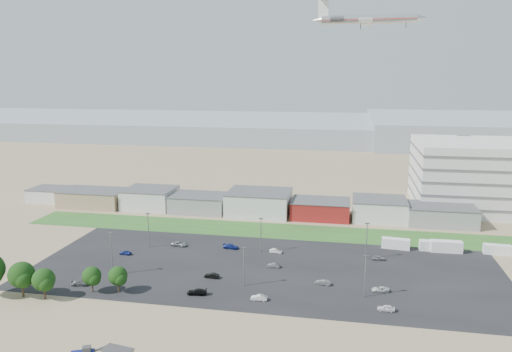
% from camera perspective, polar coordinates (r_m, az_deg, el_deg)
% --- Properties ---
extents(ground, '(700.00, 700.00, 0.00)m').
position_cam_1_polar(ground, '(113.75, -3.26, -14.00)').
color(ground, '#8D7559').
rests_on(ground, ground).
extents(parking_lot, '(120.00, 50.00, 0.01)m').
position_cam_1_polar(parking_lot, '(130.74, 1.06, -10.50)').
color(parking_lot, black).
rests_on(parking_lot, ground).
extents(grass_strip, '(160.00, 16.00, 0.02)m').
position_cam_1_polar(grass_strip, '(161.25, 1.24, -6.21)').
color(grass_strip, '#2B5921').
rests_on(grass_strip, ground).
extents(hills_backdrop, '(700.00, 200.00, 9.00)m').
position_cam_1_polar(hills_backdrop, '(417.20, 12.81, 5.01)').
color(hills_backdrop, gray).
rests_on(hills_backdrop, ground).
extents(building_row, '(170.00, 20.00, 8.00)m').
position_cam_1_polar(building_row, '(181.39, -3.06, -2.91)').
color(building_row, silver).
rests_on(building_row, ground).
extents(box_trailer_a, '(8.08, 3.33, 2.94)m').
position_cam_1_polar(box_trailer_a, '(149.85, 15.67, -7.44)').
color(box_trailer_a, silver).
rests_on(box_trailer_a, ground).
extents(box_trailer_b, '(7.68, 2.62, 2.85)m').
position_cam_1_polar(box_trailer_b, '(151.36, 19.60, -7.51)').
color(box_trailer_b, silver).
rests_on(box_trailer_b, ground).
extents(box_trailer_c, '(8.60, 2.89, 3.20)m').
position_cam_1_polar(box_trailer_c, '(151.43, 20.92, -7.53)').
color(box_trailer_c, silver).
rests_on(box_trailer_c, ground).
extents(box_trailer_d, '(7.32, 2.66, 2.70)m').
position_cam_1_polar(box_trailer_d, '(155.26, 25.85, -7.57)').
color(box_trailer_d, silver).
rests_on(box_trailer_d, ground).
extents(tree_left, '(6.19, 6.19, 9.29)m').
position_cam_1_polar(tree_left, '(124.80, -25.21, -10.44)').
color(tree_left, black).
rests_on(tree_left, ground).
extents(tree_mid, '(5.35, 5.35, 8.03)m').
position_cam_1_polar(tree_mid, '(121.97, -23.09, -11.08)').
color(tree_mid, black).
rests_on(tree_mid, ground).
extents(tree_right, '(4.59, 4.59, 6.89)m').
position_cam_1_polar(tree_right, '(122.07, -18.25, -11.00)').
color(tree_right, black).
rests_on(tree_right, ground).
extents(tree_near, '(4.66, 4.66, 6.99)m').
position_cam_1_polar(tree_near, '(120.30, -15.51, -11.14)').
color(tree_near, black).
rests_on(tree_near, ground).
extents(lightpole_front_l, '(1.28, 0.53, 10.91)m').
position_cam_1_polar(lightpole_front_l, '(129.99, -16.13, -8.53)').
color(lightpole_front_l, slate).
rests_on(lightpole_front_l, ground).
extents(lightpole_front_m, '(1.12, 0.47, 9.49)m').
position_cam_1_polar(lightpole_front_m, '(118.98, -1.39, -10.32)').
color(lightpole_front_m, slate).
rests_on(lightpole_front_m, ground).
extents(lightpole_front_r, '(1.15, 0.48, 9.79)m').
position_cam_1_polar(lightpole_front_r, '(115.88, 12.35, -11.12)').
color(lightpole_front_r, slate).
rests_on(lightpole_front_r, ground).
extents(lightpole_back_l, '(1.19, 0.50, 10.15)m').
position_cam_1_polar(lightpole_back_l, '(147.59, -12.19, -6.09)').
color(lightpole_back_l, slate).
rests_on(lightpole_back_l, ground).
extents(lightpole_back_m, '(1.15, 0.48, 9.80)m').
position_cam_1_polar(lightpole_back_m, '(140.62, 0.56, -6.78)').
color(lightpole_back_m, slate).
rests_on(lightpole_back_m, ground).
extents(lightpole_back_r, '(1.20, 0.50, 10.16)m').
position_cam_1_polar(lightpole_back_r, '(138.41, 12.52, -7.28)').
color(lightpole_back_r, slate).
rests_on(lightpole_back_r, ground).
extents(airliner, '(44.59, 31.19, 12.88)m').
position_cam_1_polar(airliner, '(204.42, 12.75, 17.09)').
color(airliner, silver).
extents(parked_car_0, '(4.15, 2.24, 1.10)m').
position_cam_1_polar(parked_car_0, '(120.98, 14.02, -12.45)').
color(parked_car_0, silver).
rests_on(parked_car_0, ground).
extents(parked_car_1, '(3.81, 1.77, 1.21)m').
position_cam_1_polar(parked_car_1, '(122.04, 7.65, -11.95)').
color(parked_car_1, '#A5A5AA').
rests_on(parked_car_1, ground).
extents(parked_car_2, '(3.70, 1.51, 1.26)m').
position_cam_1_polar(parked_car_2, '(112.21, 14.64, -14.40)').
color(parked_car_2, silver).
rests_on(parked_car_2, ground).
extents(parked_car_3, '(4.68, 2.31, 1.31)m').
position_cam_1_polar(parked_car_3, '(116.77, -6.78, -13.01)').
color(parked_car_3, black).
rests_on(parked_car_3, ground).
extents(parked_car_4, '(3.83, 1.66, 1.22)m').
position_cam_1_polar(parked_car_4, '(125.22, -5.08, -11.26)').
color(parked_car_4, black).
rests_on(parked_car_4, ground).
extents(parked_car_5, '(3.45, 1.59, 1.15)m').
position_cam_1_polar(parked_car_5, '(144.56, -14.70, -8.47)').
color(parked_car_5, navy).
rests_on(parked_car_5, ground).
extents(parked_car_6, '(4.69, 2.33, 1.31)m').
position_cam_1_polar(parked_car_6, '(144.70, -2.89, -8.04)').
color(parked_car_6, navy).
rests_on(parked_car_6, ground).
extents(parked_car_7, '(3.39, 1.41, 1.09)m').
position_cam_1_polar(parked_car_7, '(131.29, 2.03, -10.16)').
color(parked_car_7, '#595B5E').
rests_on(parked_car_7, ground).
extents(parked_car_8, '(3.67, 1.80, 1.21)m').
position_cam_1_polar(parked_car_8, '(139.90, 13.81, -9.08)').
color(parked_car_8, '#A5A5AA').
rests_on(parked_car_8, ground).
extents(parked_car_9, '(4.78, 2.45, 1.29)m').
position_cam_1_polar(parked_car_9, '(148.27, -8.78, -7.68)').
color(parked_car_9, '#A5A5AA').
rests_on(parked_car_9, ground).
extents(parked_car_10, '(4.47, 2.27, 1.24)m').
position_cam_1_polar(parked_car_10, '(127.61, -19.44, -11.45)').
color(parked_car_10, '#595B5E').
rests_on(parked_car_10, ground).
extents(parked_car_11, '(3.62, 1.54, 1.16)m').
position_cam_1_polar(parked_car_11, '(141.25, 2.27, -8.56)').
color(parked_car_11, silver).
rests_on(parked_car_11, ground).
extents(parked_car_13, '(3.71, 1.40, 1.21)m').
position_cam_1_polar(parked_car_13, '(113.43, 0.35, -13.72)').
color(parked_car_13, silver).
rests_on(parked_car_13, ground).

